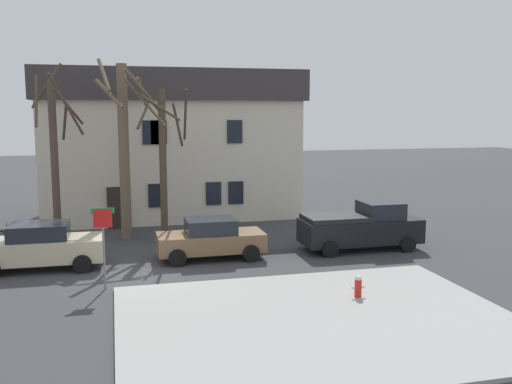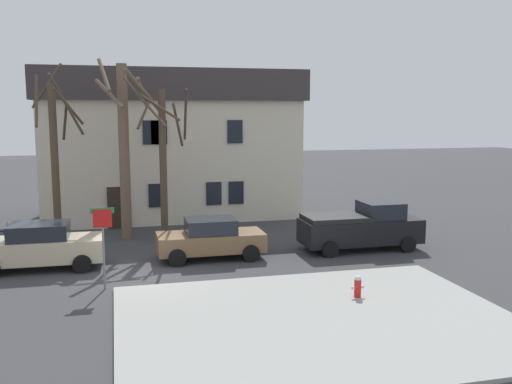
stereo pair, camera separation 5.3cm
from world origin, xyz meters
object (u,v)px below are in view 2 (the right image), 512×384
object	(u,v)px
fire_hydrant	(358,286)
bicycle_leaning	(12,237)
tree_bare_near	(55,154)
car_beige_sedan	(40,246)
tree_bare_mid	(125,145)
building_main	(171,143)
tree_bare_far	(163,156)
car_brown_sedan	(211,239)
street_sign_pole	(103,233)
pickup_truck_black	(361,227)

from	to	relation	value
fire_hydrant	bicycle_leaning	distance (m)	15.76
tree_bare_near	car_beige_sedan	size ratio (longest dim) A/B	1.73
tree_bare_mid	car_beige_sedan	xyz separation A→B (m)	(-3.28, -4.46, -3.47)
building_main	tree_bare_far	size ratio (longest dim) A/B	1.92
car_beige_sedan	car_brown_sedan	xyz separation A→B (m)	(6.44, -0.05, -0.05)
tree_bare_near	car_brown_sedan	world-z (taller)	tree_bare_near
tree_bare_near	street_sign_pole	xyz separation A→B (m)	(2.06, -7.31, -2.08)
building_main	car_beige_sedan	size ratio (longest dim) A/B	3.05
bicycle_leaning	street_sign_pole	bearing A→B (deg)	-61.60
car_brown_sedan	tree_bare_near	bearing A→B (deg)	145.47
pickup_truck_black	street_sign_pole	bearing A→B (deg)	-163.90
tree_bare_mid	car_brown_sedan	world-z (taller)	tree_bare_mid
car_brown_sedan	bicycle_leaning	world-z (taller)	car_brown_sedan
tree_bare_far	street_sign_pole	distance (m)	7.60
tree_bare_near	bicycle_leaning	world-z (taller)	tree_bare_near
tree_bare_near	building_main	bearing A→B (deg)	46.96
tree_bare_mid	bicycle_leaning	xyz separation A→B (m)	(-4.96, -0.12, -3.97)
building_main	street_sign_pole	size ratio (longest dim) A/B	5.12
street_sign_pole	bicycle_leaning	world-z (taller)	street_sign_pole
building_main	car_brown_sedan	xyz separation A→B (m)	(0.51, -10.23, -3.27)
car_beige_sedan	bicycle_leaning	world-z (taller)	car_beige_sedan
building_main	tree_bare_far	bearing A→B (deg)	-98.60
tree_bare_far	car_brown_sedan	distance (m)	5.08
fire_hydrant	bicycle_leaning	world-z (taller)	bicycle_leaning
tree_bare_near	pickup_truck_black	size ratio (longest dim) A/B	1.57
tree_bare_mid	tree_bare_far	bearing A→B (deg)	-23.56
car_beige_sedan	car_brown_sedan	bearing A→B (deg)	-0.49
street_sign_pole	building_main	bearing A→B (deg)	75.04
car_beige_sedan	street_sign_pole	bearing A→B (deg)	-53.07
car_beige_sedan	fire_hydrant	size ratio (longest dim) A/B	6.77
car_beige_sedan	pickup_truck_black	size ratio (longest dim) A/B	0.90
tree_bare_mid	tree_bare_far	distance (m)	1.88
tree_bare_near	street_sign_pole	world-z (taller)	tree_bare_near
tree_bare_mid	bicycle_leaning	world-z (taller)	tree_bare_mid
car_beige_sedan	car_brown_sedan	size ratio (longest dim) A/B	1.09
building_main	car_brown_sedan	size ratio (longest dim) A/B	3.31
building_main	fire_hydrant	size ratio (longest dim) A/B	20.65
tree_bare_near	bicycle_leaning	distance (m)	4.15
car_beige_sedan	building_main	bearing A→B (deg)	59.80
car_beige_sedan	fire_hydrant	world-z (taller)	car_beige_sedan
building_main	tree_bare_far	world-z (taller)	building_main
building_main	tree_bare_mid	xyz separation A→B (m)	(-2.64, -5.71, 0.25)
tree_bare_far	fire_hydrant	bearing A→B (deg)	-62.89
building_main	tree_bare_near	size ratio (longest dim) A/B	1.76
bicycle_leaning	car_beige_sedan	bearing A→B (deg)	-68.81
tree_bare_near	bicycle_leaning	size ratio (longest dim) A/B	4.63
fire_hydrant	car_brown_sedan	bearing A→B (deg)	120.32
tree_bare_far	pickup_truck_black	distance (m)	9.30
tree_bare_near	fire_hydrant	xyz separation A→B (m)	(9.73, -10.37, -3.53)
building_main	street_sign_pole	bearing A→B (deg)	-104.96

